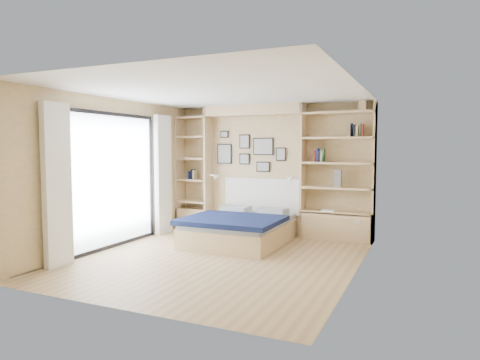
% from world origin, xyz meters
% --- Properties ---
extents(ground, '(4.50, 4.50, 0.00)m').
position_xyz_m(ground, '(0.00, 0.00, 0.00)').
color(ground, tan).
rests_on(ground, ground).
extents(room_shell, '(4.50, 4.50, 4.50)m').
position_xyz_m(room_shell, '(-0.39, 1.52, 1.08)').
color(room_shell, tan).
rests_on(room_shell, ground).
extents(bed, '(1.62, 2.10, 1.07)m').
position_xyz_m(bed, '(-0.16, 1.14, 0.27)').
color(bed, tan).
rests_on(bed, ground).
extents(photo_gallery, '(1.48, 0.02, 0.82)m').
position_xyz_m(photo_gallery, '(-0.45, 2.22, 1.60)').
color(photo_gallery, black).
rests_on(photo_gallery, ground).
extents(reading_lamps, '(1.92, 0.12, 0.15)m').
position_xyz_m(reading_lamps, '(-0.30, 2.00, 1.10)').
color(reading_lamps, silver).
rests_on(reading_lamps, ground).
extents(shelf_decor, '(3.61, 0.23, 2.03)m').
position_xyz_m(shelf_decor, '(1.15, 2.07, 1.70)').
color(shelf_decor, '#A51E1E').
rests_on(shelf_decor, ground).
extents(deck, '(3.20, 4.00, 0.05)m').
position_xyz_m(deck, '(-3.60, 0.00, 0.00)').
color(deck, '#726654').
rests_on(deck, ground).
extents(deck_chair, '(0.66, 0.83, 0.73)m').
position_xyz_m(deck_chair, '(-3.26, -0.20, 0.34)').
color(deck_chair, tan).
rests_on(deck_chair, ground).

